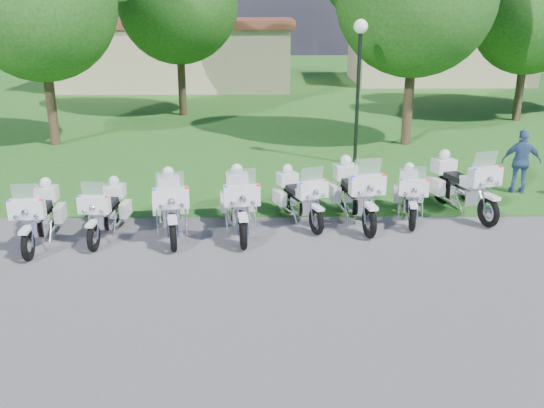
{
  "coord_description": "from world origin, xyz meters",
  "views": [
    {
      "loc": [
        -0.29,
        -11.2,
        5.1
      ],
      "look_at": [
        -0.2,
        1.2,
        0.95
      ],
      "focal_mm": 40.0,
      "sensor_mm": 36.0,
      "label": 1
    }
  ],
  "objects_px": {
    "motorcycle_2": "(171,204)",
    "motorcycle_0": "(39,214)",
    "motorcycle_1": "(106,210)",
    "lamp_post": "(359,58)",
    "motorcycle_5": "(355,192)",
    "bystander_c": "(521,162)",
    "motorcycle_6": "(410,193)",
    "motorcycle_3": "(240,202)",
    "motorcycle_4": "(299,196)",
    "motorcycle_7": "(462,184)"
  },
  "relations": [
    {
      "from": "motorcycle_1",
      "to": "motorcycle_5",
      "type": "bearing_deg",
      "value": -167.03
    },
    {
      "from": "motorcycle_4",
      "to": "bystander_c",
      "type": "bearing_deg",
      "value": 178.3
    },
    {
      "from": "motorcycle_2",
      "to": "motorcycle_5",
      "type": "height_order",
      "value": "motorcycle_5"
    },
    {
      "from": "motorcycle_7",
      "to": "motorcycle_6",
      "type": "bearing_deg",
      "value": -3.07
    },
    {
      "from": "motorcycle_0",
      "to": "motorcycle_4",
      "type": "bearing_deg",
      "value": -171.39
    },
    {
      "from": "motorcycle_2",
      "to": "lamp_post",
      "type": "xyz_separation_m",
      "value": [
        5.1,
        6.28,
        2.73
      ]
    },
    {
      "from": "motorcycle_2",
      "to": "motorcycle_4",
      "type": "distance_m",
      "value": 3.09
    },
    {
      "from": "motorcycle_0",
      "to": "lamp_post",
      "type": "relative_size",
      "value": 0.51
    },
    {
      "from": "motorcycle_3",
      "to": "motorcycle_6",
      "type": "bearing_deg",
      "value": -173.82
    },
    {
      "from": "motorcycle_2",
      "to": "motorcycle_0",
      "type": "bearing_deg",
      "value": 0.07
    },
    {
      "from": "motorcycle_6",
      "to": "motorcycle_7",
      "type": "xyz_separation_m",
      "value": [
        1.38,
        0.38,
        0.12
      ]
    },
    {
      "from": "motorcycle_1",
      "to": "motorcycle_3",
      "type": "bearing_deg",
      "value": -171.43
    },
    {
      "from": "motorcycle_1",
      "to": "lamp_post",
      "type": "distance_m",
      "value": 9.57
    },
    {
      "from": "motorcycle_6",
      "to": "bystander_c",
      "type": "relative_size",
      "value": 1.25
    },
    {
      "from": "motorcycle_7",
      "to": "lamp_post",
      "type": "height_order",
      "value": "lamp_post"
    },
    {
      "from": "motorcycle_4",
      "to": "motorcycle_7",
      "type": "bearing_deg",
      "value": 167.0
    },
    {
      "from": "motorcycle_6",
      "to": "bystander_c",
      "type": "xyz_separation_m",
      "value": [
        3.52,
        2.03,
        0.26
      ]
    },
    {
      "from": "motorcycle_4",
      "to": "motorcycle_6",
      "type": "relative_size",
      "value": 0.98
    },
    {
      "from": "motorcycle_6",
      "to": "motorcycle_0",
      "type": "bearing_deg",
      "value": 18.69
    },
    {
      "from": "motorcycle_1",
      "to": "bystander_c",
      "type": "xyz_separation_m",
      "value": [
        10.7,
        3.2,
        0.27
      ]
    },
    {
      "from": "motorcycle_6",
      "to": "motorcycle_7",
      "type": "bearing_deg",
      "value": -156.43
    },
    {
      "from": "motorcycle_2",
      "to": "motorcycle_1",
      "type": "bearing_deg",
      "value": -6.53
    },
    {
      "from": "motorcycle_1",
      "to": "motorcycle_7",
      "type": "height_order",
      "value": "motorcycle_7"
    },
    {
      "from": "motorcycle_2",
      "to": "bystander_c",
      "type": "height_order",
      "value": "bystander_c"
    },
    {
      "from": "motorcycle_3",
      "to": "motorcycle_6",
      "type": "height_order",
      "value": "motorcycle_3"
    },
    {
      "from": "motorcycle_5",
      "to": "bystander_c",
      "type": "bearing_deg",
      "value": -164.96
    },
    {
      "from": "motorcycle_0",
      "to": "motorcycle_4",
      "type": "distance_m",
      "value": 5.94
    },
    {
      "from": "motorcycle_6",
      "to": "motorcycle_7",
      "type": "distance_m",
      "value": 1.44
    },
    {
      "from": "motorcycle_4",
      "to": "motorcycle_5",
      "type": "height_order",
      "value": "motorcycle_5"
    },
    {
      "from": "motorcycle_2",
      "to": "bystander_c",
      "type": "xyz_separation_m",
      "value": [
        9.25,
        3.1,
        0.18
      ]
    },
    {
      "from": "motorcycle_4",
      "to": "lamp_post",
      "type": "relative_size",
      "value": 0.47
    },
    {
      "from": "motorcycle_6",
      "to": "motorcycle_1",
      "type": "bearing_deg",
      "value": 17.36
    },
    {
      "from": "motorcycle_1",
      "to": "bystander_c",
      "type": "distance_m",
      "value": 11.17
    },
    {
      "from": "motorcycle_6",
      "to": "lamp_post",
      "type": "xyz_separation_m",
      "value": [
        -0.63,
        5.22,
        2.81
      ]
    },
    {
      "from": "motorcycle_7",
      "to": "bystander_c",
      "type": "bearing_deg",
      "value": -160.96
    },
    {
      "from": "motorcycle_4",
      "to": "bystander_c",
      "type": "height_order",
      "value": "bystander_c"
    },
    {
      "from": "motorcycle_0",
      "to": "motorcycle_1",
      "type": "relative_size",
      "value": 1.06
    },
    {
      "from": "motorcycle_4",
      "to": "motorcycle_6",
      "type": "xyz_separation_m",
      "value": [
        2.74,
        0.25,
        -0.02
      ]
    },
    {
      "from": "motorcycle_5",
      "to": "motorcycle_6",
      "type": "distance_m",
      "value": 1.43
    },
    {
      "from": "motorcycle_7",
      "to": "motorcycle_5",
      "type": "bearing_deg",
      "value": -5.52
    },
    {
      "from": "motorcycle_7",
      "to": "bystander_c",
      "type": "height_order",
      "value": "bystander_c"
    },
    {
      "from": "motorcycle_2",
      "to": "motorcycle_7",
      "type": "xyz_separation_m",
      "value": [
        7.1,
        1.45,
        0.03
      ]
    },
    {
      "from": "motorcycle_7",
      "to": "motorcycle_0",
      "type": "bearing_deg",
      "value": -7.26
    },
    {
      "from": "motorcycle_0",
      "to": "motorcycle_5",
      "type": "distance_m",
      "value": 7.26
    },
    {
      "from": "motorcycle_3",
      "to": "motorcycle_6",
      "type": "relative_size",
      "value": 1.16
    },
    {
      "from": "motorcycle_4",
      "to": "motorcycle_5",
      "type": "bearing_deg",
      "value": 157.85
    },
    {
      "from": "motorcycle_6",
      "to": "lamp_post",
      "type": "relative_size",
      "value": 0.48
    },
    {
      "from": "motorcycle_6",
      "to": "bystander_c",
      "type": "distance_m",
      "value": 4.08
    },
    {
      "from": "motorcycle_2",
      "to": "bystander_c",
      "type": "distance_m",
      "value": 9.76
    },
    {
      "from": "motorcycle_2",
      "to": "bystander_c",
      "type": "relative_size",
      "value": 1.41
    }
  ]
}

